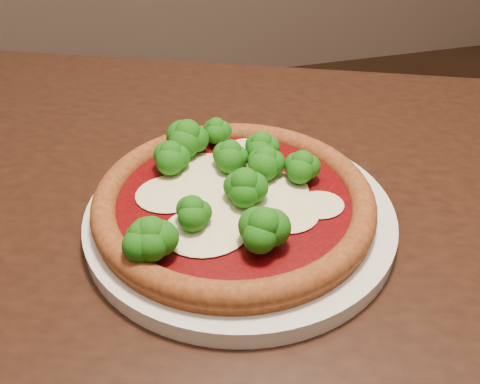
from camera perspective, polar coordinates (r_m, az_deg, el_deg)
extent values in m
cube|color=black|center=(0.56, 5.61, -4.69)|extent=(1.40, 1.18, 0.04)
cylinder|color=black|center=(1.20, -21.61, -4.86)|extent=(0.06, 0.06, 0.71)
cylinder|color=silver|center=(0.54, 0.00, -2.63)|extent=(0.31, 0.31, 0.02)
cylinder|color=brown|center=(0.53, -0.65, -1.37)|extent=(0.27, 0.27, 0.01)
torus|color=brown|center=(0.53, -0.65, -0.77)|extent=(0.28, 0.28, 0.02)
cylinder|color=#5E0406|center=(0.53, -0.65, -0.73)|extent=(0.23, 0.23, 0.00)
ellipsoid|color=#F6EFC3|center=(0.52, 0.01, -0.68)|extent=(0.10, 0.09, 0.01)
ellipsoid|color=#F6EFC3|center=(0.53, -7.40, -0.14)|extent=(0.07, 0.06, 0.01)
ellipsoid|color=#F6EFC3|center=(0.56, -4.21, 2.25)|extent=(0.08, 0.07, 0.01)
ellipsoid|color=#F6EFC3|center=(0.49, -3.64, -4.09)|extent=(0.08, 0.07, 0.01)
ellipsoid|color=#F6EFC3|center=(0.53, 3.51, 0.20)|extent=(0.07, 0.07, 0.01)
ellipsoid|color=#F6EFC3|center=(0.52, 8.46, -1.33)|extent=(0.05, 0.04, 0.00)
ellipsoid|color=#F6EFC3|center=(0.56, 1.36, 2.46)|extent=(0.06, 0.05, 0.00)
ellipsoid|color=#F6EFC3|center=(0.60, 0.74, 4.64)|extent=(0.05, 0.04, 0.00)
ellipsoid|color=#F6EFC3|center=(0.50, 5.16, -2.49)|extent=(0.06, 0.05, 0.00)
ellipsoid|color=#218315|center=(0.57, 2.31, 5.07)|extent=(0.04, 0.04, 0.04)
ellipsoid|color=#218315|center=(0.46, -10.35, -4.72)|extent=(0.04, 0.04, 0.04)
ellipsoid|color=#218315|center=(0.60, -2.56, 6.82)|extent=(0.04, 0.04, 0.03)
ellipsoid|color=#218315|center=(0.45, -9.44, -4.47)|extent=(0.05, 0.05, 0.04)
ellipsoid|color=#218315|center=(0.55, -1.01, 4.18)|extent=(0.04, 0.04, 0.04)
ellipsoid|color=#218315|center=(0.58, -5.60, 6.04)|extent=(0.05, 0.05, 0.04)
ellipsoid|color=#218315|center=(0.55, -7.35, 4.00)|extent=(0.04, 0.04, 0.04)
ellipsoid|color=#218315|center=(0.48, -5.09, -1.86)|extent=(0.04, 0.04, 0.03)
ellipsoid|color=#218315|center=(0.50, 0.52, 0.83)|extent=(0.05, 0.05, 0.04)
ellipsoid|color=#218315|center=(0.45, 2.57, -3.67)|extent=(0.05, 0.05, 0.04)
ellipsoid|color=#218315|center=(0.54, 2.75, 3.46)|extent=(0.04, 0.04, 0.04)
ellipsoid|color=#218315|center=(0.54, 6.66, 3.01)|extent=(0.04, 0.04, 0.03)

